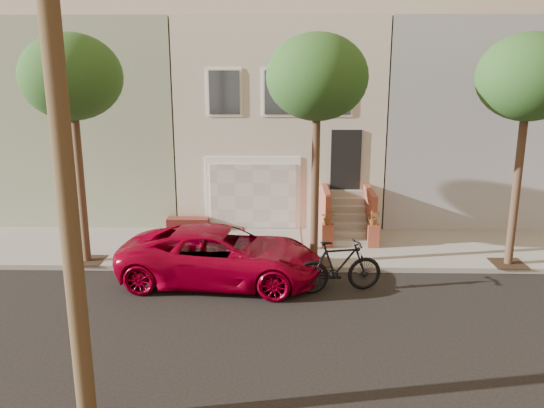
{
  "coord_description": "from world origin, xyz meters",
  "views": [
    {
      "loc": [
        0.11,
        -10.76,
        5.57
      ],
      "look_at": [
        -0.17,
        3.0,
        2.08
      ],
      "focal_mm": 35.98,
      "sensor_mm": 36.0,
      "label": 1
    }
  ],
  "objects": [
    {
      "name": "ground",
      "position": [
        0.0,
        0.0,
        0.0
      ],
      "size": [
        90.0,
        90.0,
        0.0
      ],
      "primitive_type": "plane",
      "color": "black",
      "rests_on": "ground"
    },
    {
      "name": "sidewalk",
      "position": [
        0.0,
        5.35,
        0.07
      ],
      "size": [
        40.0,
        3.7,
        0.15
      ],
      "primitive_type": "cube",
      "color": "gray",
      "rests_on": "ground"
    },
    {
      "name": "house_row",
      "position": [
        0.0,
        11.19,
        3.64
      ],
      "size": [
        33.1,
        11.7,
        7.0
      ],
      "color": "beige",
      "rests_on": "sidewalk"
    },
    {
      "name": "tree_left",
      "position": [
        -5.5,
        3.9,
        5.26
      ],
      "size": [
        2.7,
        2.57,
        6.3
      ],
      "color": "#2D2116",
      "rests_on": "sidewalk"
    },
    {
      "name": "tree_mid",
      "position": [
        1.0,
        3.9,
        5.26
      ],
      "size": [
        2.7,
        2.57,
        6.3
      ],
      "color": "#2D2116",
      "rests_on": "sidewalk"
    },
    {
      "name": "tree_right",
      "position": [
        6.5,
        3.9,
        5.26
      ],
      "size": [
        2.7,
        2.57,
        6.3
      ],
      "color": "#2D2116",
      "rests_on": "sidewalk"
    },
    {
      "name": "pickup_truck",
      "position": [
        -1.5,
        2.77,
        0.74
      ],
      "size": [
        5.5,
        2.91,
        1.47
      ],
      "primitive_type": "imported",
      "rotation": [
        0.0,
        0.0,
        1.48
      ],
      "color": "maroon",
      "rests_on": "ground"
    },
    {
      "name": "motorcycle",
      "position": [
        1.53,
        2.17,
        0.68
      ],
      "size": [
        2.35,
        1.11,
        1.36
      ],
      "primitive_type": "imported",
      "rotation": [
        0.0,
        0.0,
        1.79
      ],
      "color": "black",
      "rests_on": "ground"
    }
  ]
}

